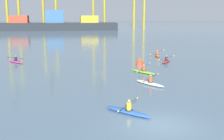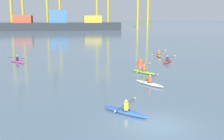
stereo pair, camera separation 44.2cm
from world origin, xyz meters
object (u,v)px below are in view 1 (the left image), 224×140
Objects in this scene: kayak_red at (166,61)px; kayak_orange at (157,55)px; container_barge at (55,24)px; kayak_magenta at (16,61)px; kayak_white at (150,83)px; kayak_lime at (143,71)px; kayak_blue at (128,111)px; channel_buoy at (140,62)px.

kayak_orange is (0.74, 6.06, -0.00)m from kayak_red.
container_barge reaches higher than kayak_magenta.
kayak_white is 13.15m from kayak_red.
kayak_lime is at bearing -32.83° from kayak_magenta.
kayak_white is 19.01m from kayak_orange.
kayak_magenta is at bearing 147.17° from kayak_lime.
kayak_lime is 5.31m from kayak_white.
kayak_magenta is at bearing 115.32° from kayak_blue.
kayak_white is at bearing -116.78° from kayak_red.
kayak_orange reaches higher than kayak_magenta.
kayak_magenta is (-14.02, 14.85, 0.00)m from kayak_white.
kayak_orange reaches higher than kayak_blue.
kayak_blue and kayak_magenta have the same top height.
container_barge is 17.66× the size of kayak_red.
kayak_blue is 0.85× the size of kayak_orange.
container_barge is 100.25m from kayak_lime.
container_barge is 95.34m from channel_buoy.
kayak_white is at bearing -83.61° from container_barge.
container_barge is at bearing 97.21° from kayak_lime.
container_barge reaches higher than kayak_white.
kayak_magenta is at bearing -171.89° from kayak_orange.
container_barge is at bearing 101.95° from kayak_orange.
kayak_white and kayak_magenta have the same top height.
kayak_orange is at bearing 83.05° from kayak_red.
channel_buoy is at bearing 72.56° from kayak_blue.
kayak_lime is 0.93× the size of kayak_orange.
container_barge is 17.03× the size of kayak_white.
kayak_blue is 0.97× the size of kayak_magenta.
kayak_orange is at bearing 65.22° from kayak_lime.
container_barge is 88.82m from kayak_orange.
channel_buoy is (13.56, -94.34, -2.31)m from container_barge.
kayak_red reaches higher than kayak_white.
container_barge is at bearing 96.39° from kayak_white.
kayak_orange is (4.82, 7.48, -0.19)m from channel_buoy.
container_barge is 18.35× the size of kayak_magenta.
kayak_white is (-1.85, -10.32, -0.19)m from channel_buoy.
container_barge is 94.62m from kayak_red.
kayak_red is (5.06, 6.50, 0.00)m from kayak_lime.
channel_buoy is at bearing -160.83° from kayak_red.
container_barge is at bearing 88.53° from kayak_magenta.
channel_buoy reaches higher than kayak_blue.
container_barge reaches higher than kayak_red.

